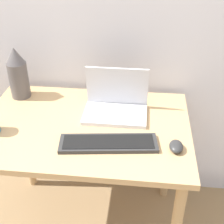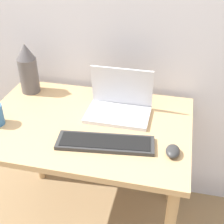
# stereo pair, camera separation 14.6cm
# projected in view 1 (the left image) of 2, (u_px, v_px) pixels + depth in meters

# --- Properties ---
(wall_back) EXTENTS (6.00, 0.05, 2.50)m
(wall_back) POSITION_uv_depth(u_px,v_px,m) (95.00, 3.00, 1.65)
(wall_back) COLOR silver
(wall_back) RESTS_ON ground_plane
(desk) EXTENTS (1.05, 0.72, 0.77)m
(desk) POSITION_uv_depth(u_px,v_px,m) (85.00, 141.00, 1.61)
(desk) COLOR tan
(desk) RESTS_ON ground_plane
(laptop) EXTENTS (0.32, 0.22, 0.23)m
(laptop) POSITION_uv_depth(u_px,v_px,m) (116.00, 104.00, 1.61)
(laptop) COLOR silver
(laptop) RESTS_ON desk
(keyboard) EXTENTS (0.45, 0.18, 0.02)m
(keyboard) POSITION_uv_depth(u_px,v_px,m) (108.00, 143.00, 1.40)
(keyboard) COLOR #2D2D2D
(keyboard) RESTS_ON desk
(mouse) EXTENTS (0.06, 0.09, 0.04)m
(mouse) POSITION_uv_depth(u_px,v_px,m) (176.00, 146.00, 1.37)
(mouse) COLOR #2D2D2D
(mouse) RESTS_ON desk
(vase) EXTENTS (0.11, 0.11, 0.29)m
(vase) POSITION_uv_depth(u_px,v_px,m) (18.00, 73.00, 1.71)
(vase) COLOR #514C4C
(vase) RESTS_ON desk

